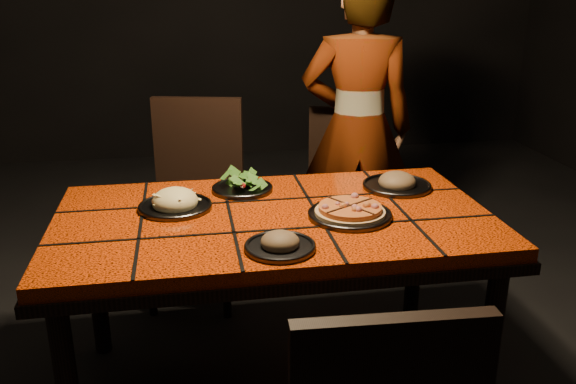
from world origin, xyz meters
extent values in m
cube|color=#D93B06|center=(0.00, 0.00, 0.72)|extent=(1.60, 0.90, 0.05)
cube|color=black|center=(0.00, 0.00, 0.68)|extent=(1.62, 0.92, 0.04)
cylinder|color=black|center=(0.72, -0.37, 0.33)|extent=(0.07, 0.07, 0.66)
cylinder|color=black|center=(-0.72, 0.37, 0.33)|extent=(0.07, 0.07, 0.66)
cylinder|color=black|center=(0.72, 0.37, 0.33)|extent=(0.07, 0.07, 0.66)
cube|color=black|center=(-0.29, 0.78, 0.49)|extent=(0.55, 0.55, 0.04)
cube|color=black|center=(-0.24, 0.98, 0.76)|extent=(0.45, 0.14, 0.50)
cylinder|color=black|center=(-0.51, 0.64, 0.23)|extent=(0.04, 0.04, 0.47)
cylinder|color=black|center=(-0.15, 0.56, 0.23)|extent=(0.04, 0.04, 0.47)
cylinder|color=black|center=(-0.43, 1.00, 0.23)|extent=(0.04, 0.04, 0.47)
cylinder|color=black|center=(-0.07, 0.92, 0.23)|extent=(0.04, 0.04, 0.47)
cube|color=black|center=(0.52, 0.99, 0.43)|extent=(0.52, 0.52, 0.04)
cube|color=black|center=(0.58, 1.16, 0.67)|extent=(0.39, 0.18, 0.44)
cylinder|color=black|center=(0.31, 0.89, 0.21)|extent=(0.03, 0.03, 0.41)
cylinder|color=black|center=(0.61, 0.78, 0.21)|extent=(0.03, 0.03, 0.41)
cylinder|color=black|center=(0.42, 1.20, 0.21)|extent=(0.03, 0.03, 0.41)
cylinder|color=black|center=(0.73, 1.08, 0.21)|extent=(0.03, 0.03, 0.41)
imported|color=brown|center=(0.60, 0.97, 0.82)|extent=(0.66, 0.51, 1.63)
cylinder|color=#343539|center=(0.27, -0.08, 0.76)|extent=(0.31, 0.31, 0.01)
torus|color=#343539|center=(0.27, -0.08, 0.76)|extent=(0.31, 0.31, 0.01)
cylinder|color=tan|center=(0.27, -0.08, 0.77)|extent=(0.35, 0.35, 0.01)
cylinder|color=#CB7434|center=(0.27, -0.08, 0.78)|extent=(0.31, 0.31, 0.02)
cylinder|color=#343539|center=(-0.36, 0.12, 0.76)|extent=(0.28, 0.28, 0.01)
torus|color=#343539|center=(-0.36, 0.12, 0.76)|extent=(0.28, 0.28, 0.01)
ellipsoid|color=beige|center=(-0.36, 0.12, 0.78)|extent=(0.17, 0.17, 0.09)
cylinder|color=#343539|center=(-0.09, 0.28, 0.76)|extent=(0.25, 0.25, 0.01)
torus|color=#343539|center=(-0.09, 0.28, 0.76)|extent=(0.25, 0.25, 0.01)
cylinder|color=#343539|center=(-0.03, -0.31, 0.76)|extent=(0.23, 0.23, 0.01)
torus|color=#343539|center=(-0.03, -0.31, 0.76)|extent=(0.23, 0.23, 0.01)
ellipsoid|color=brown|center=(-0.03, -0.31, 0.78)|extent=(0.14, 0.14, 0.08)
cylinder|color=#343539|center=(0.55, 0.21, 0.76)|extent=(0.28, 0.28, 0.01)
torus|color=#343539|center=(0.55, 0.21, 0.76)|extent=(0.29, 0.29, 0.01)
ellipsoid|color=brown|center=(0.55, 0.21, 0.79)|extent=(0.17, 0.17, 0.09)
camera|label=1|loc=(-0.31, -2.08, 1.58)|focal=38.00mm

